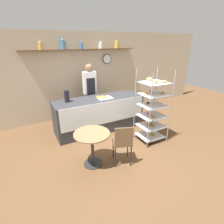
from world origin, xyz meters
TOP-DOWN VIEW (x-y plane):
  - ground_plane at (0.00, 0.00)m, footprint 14.00×14.00m
  - back_wall at (0.00, 2.45)m, footprint 10.00×0.30m
  - display_counter at (0.00, 1.16)m, footprint 2.50×0.77m
  - pastry_rack at (0.90, -0.00)m, footprint 0.67×0.60m
  - person_worker at (-0.00, 1.83)m, footprint 0.37×0.23m
  - cafe_table at (-0.80, -0.22)m, footprint 0.72×0.72m
  - cafe_chair at (-0.26, -0.52)m, footprint 0.49×0.49m
  - coffee_carafe at (-0.85, 1.27)m, footprint 0.13×0.13m
  - donut_tray_counter at (0.13, 1.13)m, footprint 0.40×0.33m

SIDE VIEW (x-z plane):
  - ground_plane at x=0.00m, z-range 0.00..0.00m
  - display_counter at x=0.00m, z-range 0.00..0.95m
  - cafe_table at x=-0.80m, z-range 0.19..0.92m
  - cafe_chair at x=-0.26m, z-range 0.11..1.01m
  - pastry_rack at x=0.90m, z-range -0.05..1.76m
  - donut_tray_counter at x=0.13m, z-range 0.94..0.99m
  - person_worker at x=0.00m, z-range 0.10..1.90m
  - coffee_carafe at x=-0.85m, z-range 0.94..1.27m
  - back_wall at x=0.00m, z-range 0.02..2.72m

